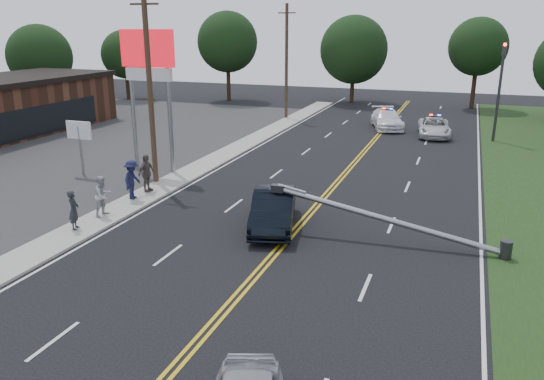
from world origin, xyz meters
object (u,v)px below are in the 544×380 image
at_px(utility_pole_mid, 150,89).
at_px(bystander_c, 132,180).
at_px(small_sign, 79,135).
at_px(bystander_a, 74,210).
at_px(emergency_b, 387,119).
at_px(bystander_b, 103,196).
at_px(pylon_sign, 148,67).
at_px(emergency_a, 434,127).
at_px(crashed_sedan, 273,209).
at_px(bystander_d, 146,173).
at_px(fallen_streetlight, 398,222).
at_px(utility_pole_far, 286,62).
at_px(traffic_signal, 500,83).

height_order(utility_pole_mid, bystander_c, utility_pole_mid).
xyz_separation_m(small_sign, bystander_a, (5.46, -7.24, -1.39)).
distance_m(emergency_b, bystander_b, 27.23).
relative_size(pylon_sign, emergency_a, 1.61).
relative_size(crashed_sedan, emergency_a, 0.97).
xyz_separation_m(bystander_b, bystander_c, (-0.16, 2.45, 0.05)).
relative_size(pylon_sign, bystander_b, 4.41).
height_order(pylon_sign, bystander_c, pylon_sign).
bearing_deg(bystander_d, fallen_streetlight, -94.12).
bearing_deg(utility_pole_mid, bystander_b, -82.02).
bearing_deg(fallen_streetlight, bystander_c, 175.50).
distance_m(pylon_sign, bystander_b, 9.18).
distance_m(utility_pole_mid, utility_pole_far, 22.00).
relative_size(utility_pole_far, bystander_a, 6.06).
relative_size(utility_pole_mid, bystander_b, 5.51).
bearing_deg(crashed_sedan, utility_pole_mid, 138.89).
bearing_deg(fallen_streetlight, crashed_sedan, 179.18).
relative_size(utility_pole_mid, crashed_sedan, 2.06).
bearing_deg(bystander_a, small_sign, 13.50).
distance_m(fallen_streetlight, emergency_a, 22.35).
bearing_deg(fallen_streetlight, small_sign, 167.60).
relative_size(bystander_a, bystander_b, 0.91).
bearing_deg(fallen_streetlight, bystander_a, -165.73).
height_order(pylon_sign, bystander_d, pylon_sign).
bearing_deg(pylon_sign, fallen_streetlight, -22.22).
xyz_separation_m(traffic_signal, bystander_b, (-16.74, -23.44, -3.18)).
distance_m(pylon_sign, utility_pole_mid, 2.55).
relative_size(pylon_sign, bystander_a, 4.85).
height_order(emergency_a, bystander_c, bystander_c).
bearing_deg(utility_pole_mid, traffic_signal, 45.80).
bearing_deg(traffic_signal, bystander_c, -128.83).
distance_m(small_sign, bystander_b, 7.89).
height_order(crashed_sedan, emergency_b, crashed_sedan).
relative_size(pylon_sign, bystander_c, 4.19).
xyz_separation_m(emergency_a, bystander_b, (-12.47, -23.79, 0.34)).
distance_m(pylon_sign, emergency_a, 22.51).
bearing_deg(fallen_streetlight, bystander_d, 169.99).
height_order(emergency_a, bystander_b, bystander_b).
height_order(utility_pole_far, bystander_b, utility_pole_far).
distance_m(small_sign, fallen_streetlight, 18.68).
bearing_deg(small_sign, bystander_c, -28.97).
distance_m(pylon_sign, utility_pole_far, 20.06).
bearing_deg(traffic_signal, utility_pole_far, 167.11).
relative_size(emergency_b, bystander_a, 3.25).
bearing_deg(bystander_b, small_sign, 52.29).
xyz_separation_m(utility_pole_mid, utility_pole_far, (0.00, 22.00, 0.00)).
distance_m(emergency_b, bystander_c, 24.97).
relative_size(fallen_streetlight, emergency_a, 1.88).
height_order(emergency_b, bystander_d, bystander_d).
bearing_deg(emergency_b, bystander_b, -125.78).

